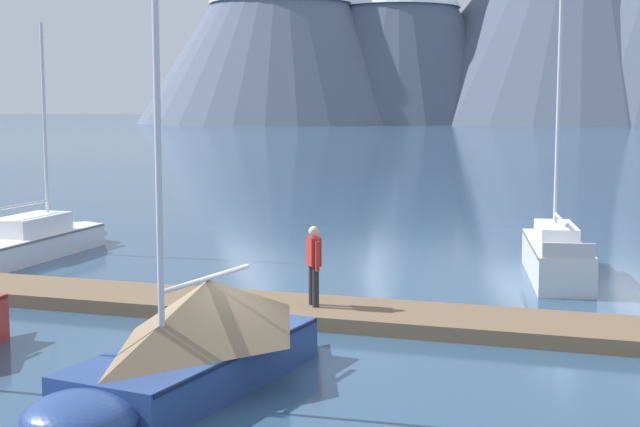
% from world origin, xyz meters
% --- Properties ---
extents(ground_plane, '(700.00, 700.00, 0.00)m').
position_xyz_m(ground_plane, '(0.00, 0.00, 0.00)').
color(ground_plane, '#2D4C6B').
extents(mountain_west_summit, '(67.20, 67.20, 52.79)m').
position_xyz_m(mountain_west_summit, '(-59.74, 195.29, 27.89)').
color(mountain_west_summit, slate).
rests_on(mountain_west_summit, ground).
extents(mountain_central_massif, '(56.34, 56.34, 52.47)m').
position_xyz_m(mountain_central_massif, '(-34.13, 204.40, 27.76)').
color(mountain_central_massif, '#4C566B').
rests_on(mountain_central_massif, ground).
extents(dock, '(24.22, 3.62, 0.30)m').
position_xyz_m(dock, '(0.00, 4.00, 0.15)').
color(dock, brown).
rests_on(dock, ground).
extents(sailboat_nearest_berth, '(1.91, 6.83, 6.92)m').
position_xyz_m(sailboat_nearest_berth, '(-9.79, 9.79, 0.49)').
color(sailboat_nearest_berth, white).
rests_on(sailboat_nearest_berth, ground).
extents(sailboat_mid_dock_port, '(2.95, 6.31, 7.00)m').
position_xyz_m(sailboat_mid_dock_port, '(-0.17, -1.20, 0.78)').
color(sailboat_mid_dock_port, navy).
rests_on(sailboat_mid_dock_port, ground).
extents(sailboat_mid_dock_starboard, '(2.00, 6.42, 8.28)m').
position_xyz_m(sailboat_mid_dock_starboard, '(5.21, 10.50, 0.60)').
color(sailboat_mid_dock_starboard, silver).
rests_on(sailboat_mid_dock_starboard, ground).
extents(person_on_dock, '(0.39, 0.51, 1.69)m').
position_xyz_m(person_on_dock, '(0.43, 3.89, 1.26)').
color(person_on_dock, '#232328').
rests_on(person_on_dock, dock).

